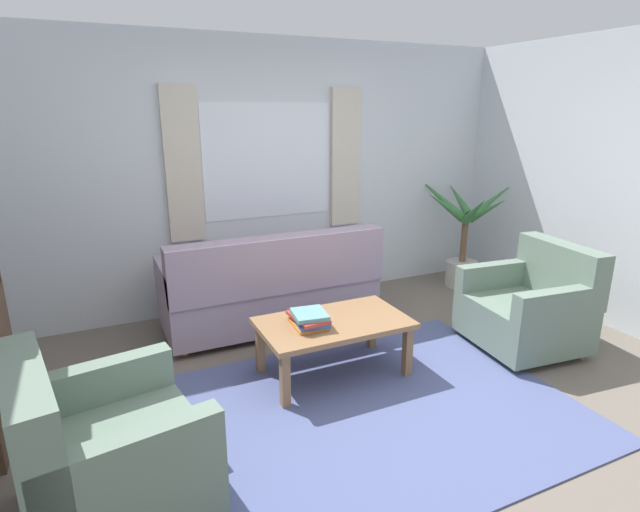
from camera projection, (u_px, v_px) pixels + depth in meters
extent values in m
plane|color=#6B6056|center=(383.00, 408.00, 3.39)|extent=(6.24, 6.24, 0.00)
cube|color=silver|center=(267.00, 176.00, 4.98)|extent=(5.32, 0.12, 2.60)
cube|color=white|center=(269.00, 161.00, 4.89)|extent=(1.30, 0.01, 1.10)
cube|color=beige|center=(183.00, 165.00, 4.52)|extent=(0.32, 0.06, 1.40)
cube|color=beige|center=(345.00, 158.00, 5.20)|extent=(0.32, 0.06, 1.40)
cube|color=#4C5684|center=(383.00, 407.00, 3.39)|extent=(2.49, 2.04, 0.01)
cube|color=#998499|center=(269.00, 299.00, 4.63)|extent=(1.90, 0.80, 0.38)
cube|color=#998499|center=(280.00, 264.00, 4.23)|extent=(1.90, 0.20, 0.48)
cube|color=#998499|center=(352.00, 256.00, 4.90)|extent=(0.16, 0.80, 0.24)
cube|color=#998499|center=(170.00, 280.00, 4.19)|extent=(0.16, 0.80, 0.24)
cylinder|color=olive|center=(336.00, 296.00, 5.30)|extent=(0.06, 0.06, 0.06)
cylinder|color=olive|center=(172.00, 324.00, 4.61)|extent=(0.06, 0.06, 0.06)
cylinder|color=olive|center=(365.00, 317.00, 4.78)|extent=(0.06, 0.06, 0.06)
cylinder|color=olive|center=(184.00, 352.00, 4.09)|extent=(0.06, 0.06, 0.06)
cube|color=slate|center=(119.00, 466.00, 2.48)|extent=(0.93, 0.96, 0.36)
cube|color=slate|center=(30.00, 417.00, 2.19)|extent=(0.32, 0.86, 0.46)
cube|color=slate|center=(132.00, 457.00, 2.11)|extent=(0.81, 0.25, 0.22)
cube|color=slate|center=(96.00, 383.00, 2.68)|extent=(0.81, 0.25, 0.22)
cylinder|color=olive|center=(165.00, 443.00, 2.98)|extent=(0.05, 0.05, 0.06)
cylinder|color=olive|center=(45.00, 487.00, 2.64)|extent=(0.05, 0.05, 0.06)
cube|color=slate|center=(522.00, 320.00, 4.19)|extent=(0.88, 0.91, 0.36)
cube|color=slate|center=(560.00, 270.00, 4.18)|extent=(0.26, 0.85, 0.46)
cube|color=slate|center=(498.00, 275.00, 4.43)|extent=(0.81, 0.20, 0.22)
cube|color=slate|center=(560.00, 303.00, 3.78)|extent=(0.81, 0.20, 0.22)
cylinder|color=olive|center=(464.00, 332.00, 4.45)|extent=(0.05, 0.05, 0.06)
cylinder|color=olive|center=(516.00, 368.00, 3.84)|extent=(0.05, 0.05, 0.06)
cylinder|color=olive|center=(522.00, 323.00, 4.66)|extent=(0.05, 0.05, 0.06)
cylinder|color=olive|center=(581.00, 355.00, 4.04)|extent=(0.05, 0.05, 0.06)
cube|color=olive|center=(334.00, 323.00, 3.70)|extent=(1.10, 0.64, 0.04)
cube|color=olive|center=(285.00, 381.00, 3.34)|extent=(0.06, 0.06, 0.40)
cube|color=olive|center=(407.00, 352.00, 3.73)|extent=(0.06, 0.06, 0.40)
cube|color=olive|center=(260.00, 348.00, 3.79)|extent=(0.06, 0.06, 0.40)
cube|color=olive|center=(372.00, 325.00, 4.19)|extent=(0.06, 0.06, 0.40)
cube|color=orange|center=(308.00, 324.00, 3.61)|extent=(0.23, 0.29, 0.02)
cube|color=#335199|center=(309.00, 320.00, 3.61)|extent=(0.25, 0.34, 0.03)
cube|color=#B23833|center=(308.00, 317.00, 3.59)|extent=(0.22, 0.34, 0.03)
cube|color=#5B8E93|center=(310.00, 314.00, 3.57)|extent=(0.26, 0.28, 0.03)
cylinder|color=#B7B2A8|center=(461.00, 273.00, 5.67)|extent=(0.35, 0.35, 0.29)
cylinder|color=brown|center=(464.00, 242.00, 5.56)|extent=(0.07, 0.07, 0.46)
cone|color=#38753D|center=(491.00, 201.00, 5.52)|extent=(0.56, 0.18, 0.43)
cone|color=#38753D|center=(459.00, 199.00, 5.72)|extent=(0.25, 0.55, 0.38)
cone|color=#38753D|center=(439.00, 197.00, 5.65)|extent=(0.28, 0.62, 0.46)
cone|color=#38753D|center=(446.00, 206.00, 5.35)|extent=(0.51, 0.14, 0.38)
cone|color=#38753D|center=(475.00, 211.00, 5.22)|extent=(0.22, 0.44, 0.40)
cone|color=#38753D|center=(488.00, 210.00, 5.32)|extent=(0.25, 0.42, 0.37)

